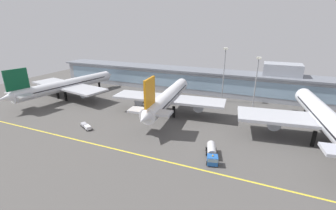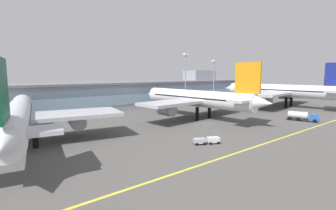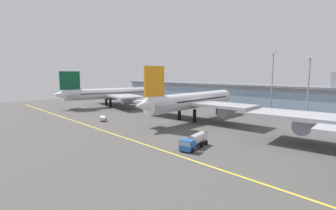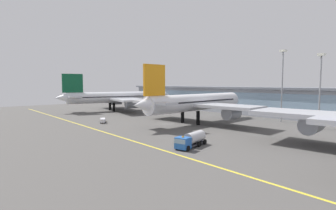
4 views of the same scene
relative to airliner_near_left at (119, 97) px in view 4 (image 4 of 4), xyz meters
name	(u,v)px [view 4 (image 4 of 4)]	position (x,y,z in m)	size (l,w,h in m)	color
ground_plane	(166,124)	(47.21, -9.26, -6.20)	(208.95, 208.95, 0.00)	#514F4C
taxiway_centreline_stripe	(103,132)	(47.21, -31.26, -6.20)	(167.16, 0.50, 0.01)	yellow
terminal_building	(252,100)	(49.18, 35.35, -0.09)	(152.25, 14.00, 16.60)	#9399A3
airliner_near_left	(119,97)	(0.00, 0.00, 0.00)	(43.82, 56.68, 17.02)	black
airliner_near_right	(196,103)	(51.77, -0.37, 0.41)	(43.86, 51.43, 18.11)	black
fuel_tanker_truck	(191,140)	(74.83, -25.30, -4.70)	(4.98, 9.36, 2.90)	black
baggage_tug_near	(103,120)	(31.66, -23.62, -5.41)	(5.69, 3.93, 1.40)	black
apron_light_mast_west	(320,79)	(82.00, 18.44, 7.94)	(1.80, 1.80, 21.27)	gray
apron_light_mast_centre	(282,75)	(68.36, 23.18, 9.40)	(1.80, 1.80, 23.89)	gray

